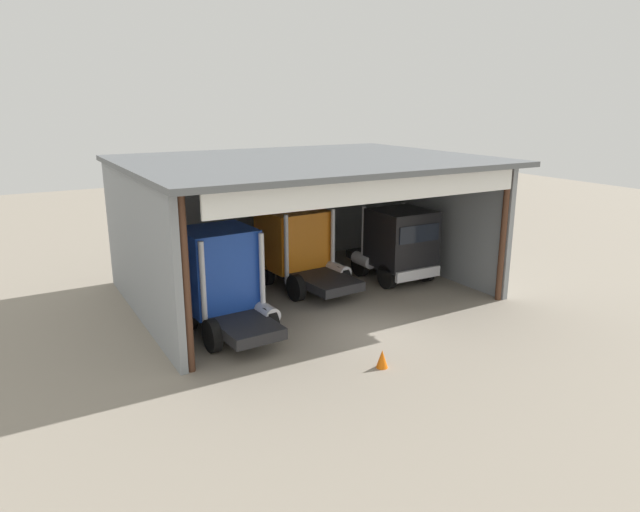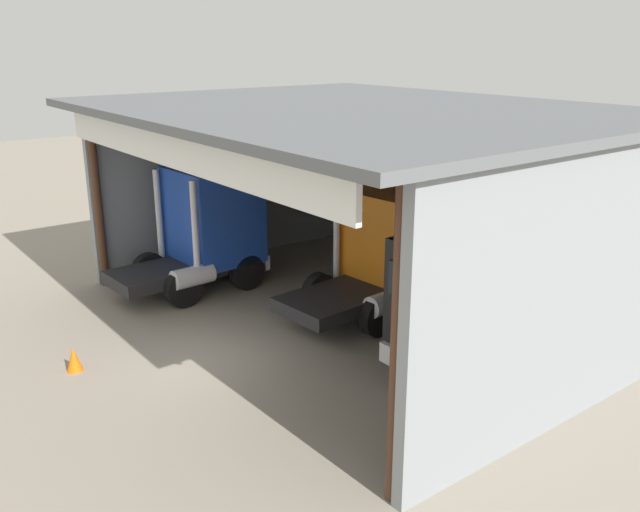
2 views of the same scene
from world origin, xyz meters
name	(u,v)px [view 2 (image 2 of 2)]	position (x,y,z in m)	size (l,w,h in m)	color
ground_plane	(200,361)	(0.00, 0.00, 0.00)	(80.00, 80.00, 0.00)	gray
workshop_shed	(390,169)	(0.00, 5.86, 3.84)	(13.74, 10.96, 5.57)	gray
truck_blue_left_bay	(207,226)	(-4.35, 2.64, 1.86)	(2.64, 4.57, 3.58)	#1E47B7
truck_orange_center_right_bay	(393,248)	(0.24, 5.82, 1.71)	(2.94, 5.30, 3.39)	orange
truck_black_center_left_bay	(470,306)	(4.31, 4.22, 1.71)	(2.56, 4.39, 3.25)	black
oil_drum	(524,287)	(2.32, 8.98, 0.47)	(0.58, 0.58, 0.94)	gold
tool_cart	(401,253)	(-2.05, 8.39, 0.50)	(0.90, 0.60, 1.00)	red
traffic_cone	(74,359)	(-1.30, -2.47, 0.28)	(0.36, 0.36, 0.56)	orange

